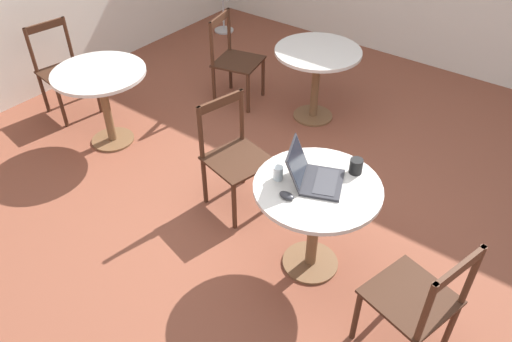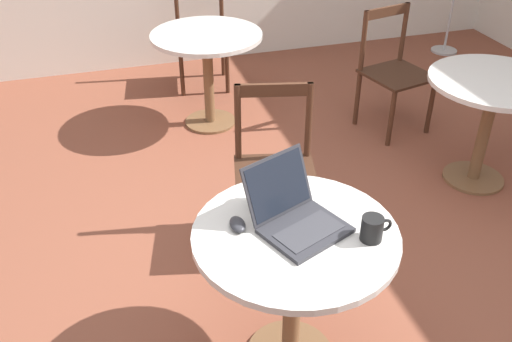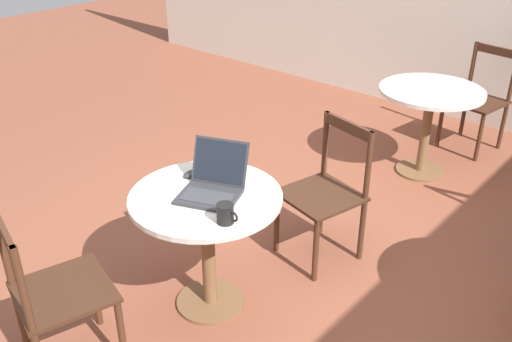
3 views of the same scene
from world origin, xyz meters
The scene contains 12 objects.
ground_plane centered at (0.00, 0.00, 0.00)m, with size 16.00×16.00×0.00m, color brown.
cafe_table_near centered at (-0.24, -0.39, 0.57)m, with size 0.81×0.81×0.72m.
cafe_table_mid centered at (1.41, 0.62, 0.57)m, with size 0.81×0.81×0.72m.
cafe_table_far centered at (-0.08, 1.90, 0.57)m, with size 0.81×0.81×0.72m.
chair_near_back centered at (-0.04, 0.44, 0.45)m, with size 0.52×0.52×0.89m.
chair_near_front centered at (-0.47, -1.19, 0.45)m, with size 0.53×0.53×0.89m.
chair_mid_back centered at (1.21, 1.46, 0.45)m, with size 0.52×0.52×0.89m.
chair_far_back centered at (0.03, 2.66, 0.45)m, with size 0.49×0.49×0.89m.
laptop centered at (-0.23, -0.35, 0.77)m, with size 0.41×0.43×0.25m.
mouse centered at (-0.45, -0.30, 0.74)m, with size 0.06×0.10×0.03m.
mug centered at (0.02, -0.51, 0.77)m, with size 0.12×0.08×0.10m.
drinking_glass centered at (-0.34, -0.16, 0.77)m, with size 0.06×0.06×0.09m.
Camera 1 is at (-2.35, -1.50, 2.72)m, focal length 35.00 mm.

